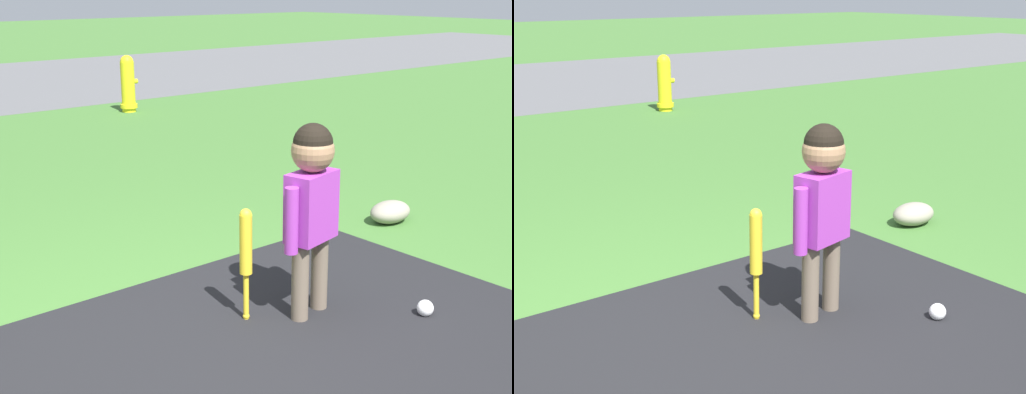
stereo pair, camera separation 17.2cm
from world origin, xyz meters
The scene contains 5 objects.
child centered at (1.00, 0.16, 0.61)m, with size 0.38×0.20×0.94m.
baseball_bat centered at (0.72, 0.31, 0.36)m, with size 0.06×0.06×0.56m.
sports_ball centered at (1.41, -0.22, 0.04)m, with size 0.08×0.08×0.08m.
fire_hydrant centered at (3.34, 5.79, 0.35)m, with size 0.24×0.22×0.71m.
edging_rock centered at (2.40, 0.80, 0.07)m, with size 0.32×0.22×0.15m.
Camera 2 is at (-1.13, -2.20, 1.54)m, focal length 50.00 mm.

